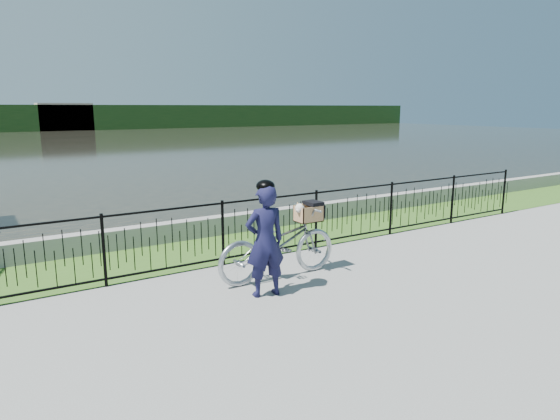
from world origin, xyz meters
TOP-DOWN VIEW (x-y plane):
  - ground at (0.00, 0.00)m, footprint 120.00×120.00m
  - grass_strip at (0.00, 2.60)m, footprint 60.00×2.00m
  - water at (0.00, 33.00)m, footprint 120.00×120.00m
  - quay_wall at (0.00, 3.60)m, footprint 60.00×0.30m
  - fence at (0.00, 1.60)m, footprint 14.00×0.06m
  - far_treeline at (0.00, 60.00)m, footprint 120.00×6.00m
  - far_building_right at (6.00, 58.50)m, footprint 6.00×3.00m
  - bicycle_rig at (-0.54, 0.52)m, footprint 2.13×0.74m
  - cyclist at (-1.11, -0.02)m, footprint 0.64×0.47m

SIDE VIEW (x-z plane):
  - ground at x=0.00m, z-range 0.00..0.00m
  - water at x=0.00m, z-range 0.00..0.00m
  - grass_strip at x=0.00m, z-range 0.00..0.01m
  - quay_wall at x=0.00m, z-range 0.00..0.40m
  - bicycle_rig at x=-0.54m, z-range -0.04..1.17m
  - fence at x=0.00m, z-range 0.00..1.15m
  - cyclist at x=-1.11m, z-range -0.01..1.70m
  - far_treeline at x=0.00m, z-range 0.00..3.00m
  - far_building_right at x=6.00m, z-range 0.00..3.20m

